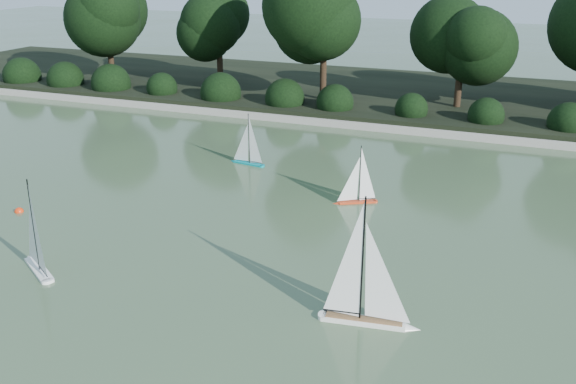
{
  "coord_description": "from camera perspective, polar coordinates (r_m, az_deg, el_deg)",
  "views": [
    {
      "loc": [
        3.2,
        -7.72,
        4.56
      ],
      "look_at": [
        -0.59,
        1.87,
        0.7
      ],
      "focal_mm": 40.0,
      "sensor_mm": 36.0,
      "label": 1
    }
  ],
  "objects": [
    {
      "name": "sailboat_orange",
      "position": [
        12.44,
        5.89,
        -0.14
      ],
      "size": [
        0.84,
        0.54,
        1.23
      ],
      "color": "red",
      "rests_on": "ground"
    },
    {
      "name": "tree_line",
      "position": [
        19.35,
        16.11,
        14.07
      ],
      "size": [
        26.31,
        3.93,
        4.39
      ],
      "color": "black",
      "rests_on": "ground"
    },
    {
      "name": "shrub_hedge",
      "position": [
        18.37,
        11.07,
        7.22
      ],
      "size": [
        29.1,
        1.1,
        1.1
      ],
      "color": "black",
      "rests_on": "ground"
    },
    {
      "name": "sailboat_white_a",
      "position": [
        10.54,
        -21.55,
        -5.14
      ],
      "size": [
        1.05,
        0.76,
        1.59
      ],
      "color": "white",
      "rests_on": "ground"
    },
    {
      "name": "sailboat_white_b",
      "position": [
        8.49,
        7.5,
        -9.88
      ],
      "size": [
        1.37,
        0.39,
        1.86
      ],
      "color": "white",
      "rests_on": "ground"
    },
    {
      "name": "pond_coping",
      "position": [
        17.6,
        10.42,
        5.47
      ],
      "size": [
        40.0,
        0.35,
        0.18
      ],
      "primitive_type": "cube",
      "color": "gray",
      "rests_on": "ground"
    },
    {
      "name": "race_buoy",
      "position": [
        13.03,
        -22.78,
        -1.63
      ],
      "size": [
        0.17,
        0.17,
        0.17
      ],
      "primitive_type": "sphere",
      "color": "red",
      "rests_on": "ground"
    },
    {
      "name": "ground",
      "position": [
        9.52,
        -0.86,
        -8.1
      ],
      "size": [
        80.0,
        80.0,
        0.0
      ],
      "primitive_type": "plane",
      "color": "#2C4127",
      "rests_on": "ground"
    },
    {
      "name": "far_bank",
      "position": [
        21.42,
        12.63,
        8.16
      ],
      "size": [
        40.0,
        8.0,
        0.3
      ],
      "primitive_type": "cube",
      "color": "black",
      "rests_on": "ground"
    },
    {
      "name": "sailboat_teal",
      "position": [
        14.73,
        -3.77,
        3.27
      ],
      "size": [
        0.94,
        0.29,
        1.27
      ],
      "color": "#00848E",
      "rests_on": "ground"
    }
  ]
}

